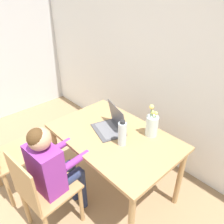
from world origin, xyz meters
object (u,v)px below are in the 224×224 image
chair_occupied (43,192)px  person_seated (52,166)px  flower_vase (152,125)px  water_bottle (122,133)px  laptop (112,124)px

chair_occupied → person_seated: person_seated is taller
flower_vase → water_bottle: bearing=-106.3°
chair_occupied → laptop: size_ratio=2.34×
laptop → water_bottle: (0.22, -0.08, 0.06)m
person_seated → laptop: bearing=-96.0°
person_seated → flower_vase: bearing=-115.4°
laptop → flower_vase: bearing=51.5°
flower_vase → water_bottle: 0.30m
laptop → flower_vase: size_ratio=1.16×
laptop → water_bottle: laptop is taller
chair_occupied → flower_vase: (0.30, 0.96, 0.35)m
flower_vase → water_bottle: (-0.08, -0.29, 0.01)m
chair_occupied → person_seated: (-0.01, 0.12, 0.19)m
chair_occupied → water_bottle: 0.79m
person_seated → laptop: (0.01, 0.63, 0.11)m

